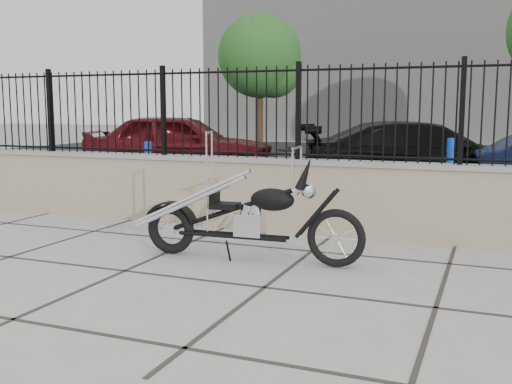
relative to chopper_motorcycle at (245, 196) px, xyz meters
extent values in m
plane|color=#99968E|center=(-0.95, -0.86, -0.70)|extent=(90.00, 90.00, 0.00)
plane|color=black|center=(-0.95, 11.64, -0.70)|extent=(30.00, 30.00, 0.00)
cube|color=gray|center=(-0.95, 1.64, -0.22)|extent=(14.00, 0.36, 0.96)
cube|color=black|center=(-0.95, 1.64, 0.86)|extent=(14.00, 0.08, 1.20)
cube|color=beige|center=(-0.95, 25.64, 3.30)|extent=(22.00, 6.00, 8.00)
imported|color=#4C0A10|center=(-4.47, 6.64, 0.06)|extent=(4.78, 2.87, 1.52)
imported|color=black|center=(1.15, 6.09, -0.01)|extent=(5.10, 3.49, 1.37)
cylinder|color=#0C30BC|center=(-3.35, 3.43, -0.19)|extent=(0.15, 0.15, 1.03)
cylinder|color=#0C5AB6|center=(1.77, 4.39, -0.13)|extent=(0.18, 0.18, 1.14)
cylinder|color=#382619|center=(-6.04, 15.64, 0.77)|extent=(0.29, 0.29, 2.94)
sphere|color=#2D5C22|center=(-6.04, 15.64, 3.03)|extent=(3.14, 3.14, 3.14)
camera|label=1|loc=(2.44, -5.78, 0.92)|focal=42.00mm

